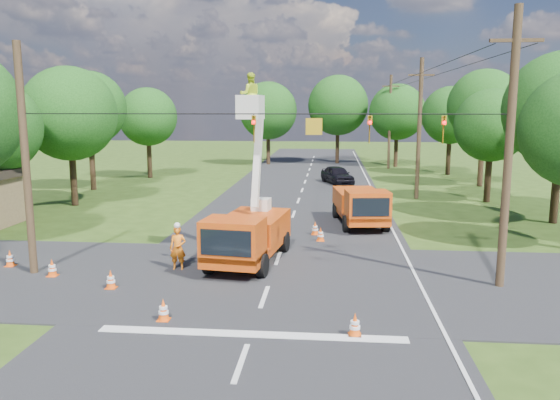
# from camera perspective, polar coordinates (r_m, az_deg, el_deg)

# --- Properties ---
(ground) EXTENTS (140.00, 140.00, 0.00)m
(ground) POSITION_cam_1_polar(r_m,az_deg,el_deg) (38.59, 1.94, -0.13)
(ground) COLOR #2E4615
(ground) RESTS_ON ground
(road_main) EXTENTS (12.00, 100.00, 0.06)m
(road_main) POSITION_cam_1_polar(r_m,az_deg,el_deg) (38.59, 1.94, -0.13)
(road_main) COLOR black
(road_main) RESTS_ON ground
(road_cross) EXTENTS (56.00, 10.00, 0.07)m
(road_cross) POSITION_cam_1_polar(r_m,az_deg,el_deg) (21.12, -0.99, -8.37)
(road_cross) COLOR black
(road_cross) RESTS_ON ground
(stop_bar) EXTENTS (9.00, 0.45, 0.02)m
(stop_bar) POSITION_cam_1_polar(r_m,az_deg,el_deg) (16.30, -3.05, -13.98)
(stop_bar) COLOR silver
(stop_bar) RESTS_ON ground
(edge_line) EXTENTS (0.12, 90.00, 0.02)m
(edge_line) POSITION_cam_1_polar(r_m,az_deg,el_deg) (38.67, 10.25, -0.25)
(edge_line) COLOR silver
(edge_line) RESTS_ON ground
(bucket_truck) EXTENTS (3.13, 6.44, 7.94)m
(bucket_truck) POSITION_cam_1_polar(r_m,az_deg,el_deg) (22.97, -3.35, -2.57)
(bucket_truck) COLOR #C2380D
(bucket_truck) RESTS_ON ground
(second_truck) EXTENTS (3.04, 6.25, 2.25)m
(second_truck) POSITION_cam_1_polar(r_m,az_deg,el_deg) (30.74, 8.41, -0.52)
(second_truck) COLOR #C2380D
(second_truck) RESTS_ON ground
(ground_worker) EXTENTS (0.69, 0.48, 1.83)m
(ground_worker) POSITION_cam_1_polar(r_m,az_deg,el_deg) (22.54, -10.63, -4.96)
(ground_worker) COLOR orange
(ground_worker) RESTS_ON ground
(distant_car) EXTENTS (3.28, 4.92, 1.56)m
(distant_car) POSITION_cam_1_polar(r_m,az_deg,el_deg) (47.74, 6.01, 2.64)
(distant_car) COLOR black
(distant_car) RESTS_ON ground
(traffic_cone_0) EXTENTS (0.38, 0.38, 0.71)m
(traffic_cone_0) POSITION_cam_1_polar(r_m,az_deg,el_deg) (17.53, -12.09, -11.18)
(traffic_cone_0) COLOR #F6520C
(traffic_cone_0) RESTS_ON ground
(traffic_cone_1) EXTENTS (0.38, 0.38, 0.71)m
(traffic_cone_1) POSITION_cam_1_polar(r_m,az_deg,el_deg) (16.22, 7.83, -12.80)
(traffic_cone_1) COLOR #F6520C
(traffic_cone_1) RESTS_ON ground
(traffic_cone_2) EXTENTS (0.38, 0.38, 0.71)m
(traffic_cone_2) POSITION_cam_1_polar(r_m,az_deg,el_deg) (27.03, 4.26, -3.59)
(traffic_cone_2) COLOR #F6520C
(traffic_cone_2) RESTS_ON ground
(traffic_cone_3) EXTENTS (0.38, 0.38, 0.71)m
(traffic_cone_3) POSITION_cam_1_polar(r_m,az_deg,el_deg) (28.34, 3.69, -2.97)
(traffic_cone_3) COLOR #F6520C
(traffic_cone_3) RESTS_ON ground
(traffic_cone_4) EXTENTS (0.38, 0.38, 0.71)m
(traffic_cone_4) POSITION_cam_1_polar(r_m,az_deg,el_deg) (20.94, -17.27, -7.95)
(traffic_cone_4) COLOR #F6520C
(traffic_cone_4) RESTS_ON ground
(traffic_cone_5) EXTENTS (0.38, 0.38, 0.71)m
(traffic_cone_5) POSITION_cam_1_polar(r_m,az_deg,el_deg) (23.18, -22.71, -6.57)
(traffic_cone_5) COLOR #F6520C
(traffic_cone_5) RESTS_ON ground
(traffic_cone_6) EXTENTS (0.38, 0.38, 0.71)m
(traffic_cone_6) POSITION_cam_1_polar(r_m,az_deg,el_deg) (25.32, -26.38, -5.49)
(traffic_cone_6) COLOR #F6520C
(traffic_cone_6) RESTS_ON ground
(traffic_cone_7) EXTENTS (0.38, 0.38, 0.71)m
(traffic_cone_7) POSITION_cam_1_polar(r_m,az_deg,el_deg) (35.87, 7.46, -0.37)
(traffic_cone_7) COLOR #F6520C
(traffic_cone_7) RESTS_ON ground
(pole_right_near) EXTENTS (1.80, 0.30, 10.00)m
(pole_right_near) POSITION_cam_1_polar(r_m,az_deg,el_deg) (20.98, 22.81, 5.00)
(pole_right_near) COLOR #4C3823
(pole_right_near) RESTS_ON ground
(pole_right_mid) EXTENTS (1.80, 0.30, 10.00)m
(pole_right_mid) POSITION_cam_1_polar(r_m,az_deg,el_deg) (40.49, 14.35, 7.31)
(pole_right_mid) COLOR #4C3823
(pole_right_mid) RESTS_ON ground
(pole_right_far) EXTENTS (1.80, 0.30, 10.00)m
(pole_right_far) POSITION_cam_1_polar(r_m,az_deg,el_deg) (60.32, 11.40, 8.07)
(pole_right_far) COLOR #4C3823
(pole_right_far) RESTS_ON ground
(pole_left) EXTENTS (0.30, 0.30, 9.00)m
(pole_left) POSITION_cam_1_polar(r_m,az_deg,el_deg) (23.24, -25.05, 3.72)
(pole_left) COLOR #4C3823
(pole_left) RESTS_ON ground
(signal_span) EXTENTS (18.00, 0.29, 1.07)m
(signal_span) POSITION_cam_1_polar(r_m,az_deg,el_deg) (19.98, 5.38, 7.73)
(signal_span) COLOR black
(signal_span) RESTS_ON ground
(tree_left_d) EXTENTS (6.20, 6.20, 9.24)m
(tree_left_d) POSITION_cam_1_polar(r_m,az_deg,el_deg) (38.98, -21.14, 8.39)
(tree_left_d) COLOR #382616
(tree_left_d) RESTS_ON ground
(tree_left_e) EXTENTS (5.80, 5.80, 9.41)m
(tree_left_e) POSITION_cam_1_polar(r_m,az_deg,el_deg) (46.08, -19.32, 9.04)
(tree_left_e) COLOR #382616
(tree_left_e) RESTS_ON ground
(tree_left_f) EXTENTS (5.40, 5.40, 8.40)m
(tree_left_f) POSITION_cam_1_polar(r_m,az_deg,el_deg) (52.80, -13.65, 8.43)
(tree_left_f) COLOR #382616
(tree_left_f) RESTS_ON ground
(tree_right_c) EXTENTS (5.00, 5.00, 7.83)m
(tree_right_c) POSITION_cam_1_polar(r_m,az_deg,el_deg) (40.51, 21.21, 7.25)
(tree_right_c) COLOR #382616
(tree_right_c) RESTS_ON ground
(tree_right_d) EXTENTS (6.00, 6.00, 9.70)m
(tree_right_d) POSITION_cam_1_polar(r_m,az_deg,el_deg) (48.63, 20.58, 9.19)
(tree_right_d) COLOR #382616
(tree_right_d) RESTS_ON ground
(tree_right_e) EXTENTS (5.60, 5.60, 8.63)m
(tree_right_e) POSITION_cam_1_polar(r_m,az_deg,el_deg) (56.18, 17.40, 8.45)
(tree_right_e) COLOR #382616
(tree_right_e) RESTS_ON ground
(tree_far_a) EXTENTS (6.60, 6.60, 9.50)m
(tree_far_a) POSITION_cam_1_polar(r_m,az_deg,el_deg) (63.38, -1.25, 9.30)
(tree_far_a) COLOR #382616
(tree_far_a) RESTS_ON ground
(tree_far_b) EXTENTS (7.00, 7.00, 10.32)m
(tree_far_b) POSITION_cam_1_polar(r_m,az_deg,el_deg) (64.98, 6.08, 9.80)
(tree_far_b) COLOR #382616
(tree_far_b) RESTS_ON ground
(tree_far_c) EXTENTS (6.20, 6.20, 9.18)m
(tree_far_c) POSITION_cam_1_polar(r_m,az_deg,el_deg) (62.40, 12.16, 8.97)
(tree_far_c) COLOR #382616
(tree_far_c) RESTS_ON ground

